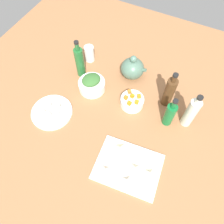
# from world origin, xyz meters

# --- Properties ---
(tabletop) EXTENTS (1.90, 1.90, 0.03)m
(tabletop) POSITION_xyz_m (0.00, 0.00, 0.01)
(tabletop) COLOR #99653F
(tabletop) RESTS_ON ground
(cutting_board) EXTENTS (0.32, 0.26, 0.01)m
(cutting_board) POSITION_xyz_m (0.19, -0.21, 0.03)
(cutting_board) COLOR white
(cutting_board) RESTS_ON tabletop
(plate_tofu) EXTENTS (0.22, 0.22, 0.01)m
(plate_tofu) POSITION_xyz_m (-0.30, -0.12, 0.04)
(plate_tofu) COLOR white
(plate_tofu) RESTS_ON tabletop
(bowl_greens) EXTENTS (0.15, 0.15, 0.06)m
(bowl_greens) POSITION_xyz_m (-0.18, 0.12, 0.06)
(bowl_greens) COLOR white
(bowl_greens) RESTS_ON tabletop
(bowl_carrots) EXTENTS (0.13, 0.13, 0.05)m
(bowl_carrots) POSITION_xyz_m (0.06, 0.12, 0.06)
(bowl_carrots) COLOR white
(bowl_carrots) RESTS_ON tabletop
(teapot) EXTENTS (0.15, 0.13, 0.15)m
(teapot) POSITION_xyz_m (-0.02, 0.31, 0.09)
(teapot) COLOR #4E6F5D
(teapot) RESTS_ON tabletop
(bottle_0) EXTENTS (0.05, 0.05, 0.23)m
(bottle_0) POSITION_xyz_m (0.22, 0.21, 0.13)
(bottle_0) COLOR #4E321A
(bottle_0) RESTS_ON tabletop
(bottle_1) EXTENTS (0.05, 0.05, 0.20)m
(bottle_1) POSITION_xyz_m (0.27, 0.10, 0.11)
(bottle_1) COLOR #156C32
(bottle_1) RESTS_ON tabletop
(bottle_2) EXTENTS (0.05, 0.05, 0.24)m
(bottle_2) POSITION_xyz_m (-0.29, 0.19, 0.13)
(bottle_2) COLOR #22642E
(bottle_2) RESTS_ON tabletop
(bottle_3) EXTENTS (0.05, 0.05, 0.23)m
(bottle_3) POSITION_xyz_m (0.36, 0.14, 0.13)
(bottle_3) COLOR silver
(bottle_3) RESTS_ON tabletop
(drinking_glass_0) EXTENTS (0.06, 0.06, 0.10)m
(drinking_glass_0) POSITION_xyz_m (-0.31, 0.31, 0.08)
(drinking_glass_0) COLOR white
(drinking_glass_0) RESTS_ON tabletop
(carrot_cube_0) EXTENTS (0.02, 0.02, 0.02)m
(carrot_cube_0) POSITION_xyz_m (0.06, 0.13, 0.09)
(carrot_cube_0) COLOR orange
(carrot_cube_0) RESTS_ON bowl_carrots
(carrot_cube_1) EXTENTS (0.02, 0.02, 0.02)m
(carrot_cube_1) POSITION_xyz_m (0.03, 0.11, 0.09)
(carrot_cube_1) COLOR orange
(carrot_cube_1) RESTS_ON bowl_carrots
(carrot_cube_2) EXTENTS (0.02, 0.02, 0.02)m
(carrot_cube_2) POSITION_xyz_m (0.06, 0.08, 0.09)
(carrot_cube_2) COLOR orange
(carrot_cube_2) RESTS_ON bowl_carrots
(carrot_cube_3) EXTENTS (0.02, 0.02, 0.02)m
(carrot_cube_3) POSITION_xyz_m (0.09, 0.11, 0.09)
(carrot_cube_3) COLOR orange
(carrot_cube_3) RESTS_ON bowl_carrots
(carrot_cube_4) EXTENTS (0.02, 0.02, 0.02)m
(carrot_cube_4) POSITION_xyz_m (0.09, 0.14, 0.09)
(carrot_cube_4) COLOR orange
(carrot_cube_4) RESTS_ON bowl_carrots
(carrot_cube_5) EXTENTS (0.03, 0.03, 0.02)m
(carrot_cube_5) POSITION_xyz_m (0.03, 0.15, 0.09)
(carrot_cube_5) COLOR orange
(carrot_cube_5) RESTS_ON bowl_carrots
(chopped_greens_mound) EXTENTS (0.13, 0.14, 0.04)m
(chopped_greens_mound) POSITION_xyz_m (-0.18, 0.12, 0.11)
(chopped_greens_mound) COLOR #37672F
(chopped_greens_mound) RESTS_ON bowl_greens
(tofu_cube_0) EXTENTS (0.02, 0.02, 0.02)m
(tofu_cube_0) POSITION_xyz_m (-0.26, -0.13, 0.05)
(tofu_cube_0) COLOR white
(tofu_cube_0) RESTS_ON plate_tofu
(tofu_cube_1) EXTENTS (0.02, 0.02, 0.02)m
(tofu_cube_1) POSITION_xyz_m (-0.33, -0.15, 0.05)
(tofu_cube_1) COLOR white
(tofu_cube_1) RESTS_ON plate_tofu
(tofu_cube_2) EXTENTS (0.03, 0.03, 0.02)m
(tofu_cube_2) POSITION_xyz_m (-0.32, -0.10, 0.05)
(tofu_cube_2) COLOR silver
(tofu_cube_2) RESTS_ON plate_tofu
(tofu_cube_3) EXTENTS (0.03, 0.03, 0.02)m
(tofu_cube_3) POSITION_xyz_m (-0.28, -0.08, 0.05)
(tofu_cube_3) COLOR white
(tofu_cube_3) RESTS_ON plate_tofu
(tofu_cube_4) EXTENTS (0.03, 0.03, 0.02)m
(tofu_cube_4) POSITION_xyz_m (-0.30, -0.15, 0.05)
(tofu_cube_4) COLOR white
(tofu_cube_4) RESTS_ON plate_tofu
(dumpling_0) EXTENTS (0.06, 0.06, 0.02)m
(dumpling_0) POSITION_xyz_m (0.22, -0.20, 0.05)
(dumpling_0) COLOR beige
(dumpling_0) RESTS_ON cutting_board
(dumpling_1) EXTENTS (0.06, 0.07, 0.02)m
(dumpling_1) POSITION_xyz_m (0.12, -0.15, 0.05)
(dumpling_1) COLOR beige
(dumpling_1) RESTS_ON cutting_board
(dumpling_2) EXTENTS (0.04, 0.05, 0.02)m
(dumpling_2) POSITION_xyz_m (0.21, -0.27, 0.05)
(dumpling_2) COLOR beige
(dumpling_2) RESTS_ON cutting_board
(dumpling_3) EXTENTS (0.05, 0.05, 0.02)m
(dumpling_3) POSITION_xyz_m (0.29, -0.20, 0.05)
(dumpling_3) COLOR beige
(dumpling_3) RESTS_ON cutting_board
(dumpling_4) EXTENTS (0.05, 0.05, 0.02)m
(dumpling_4) POSITION_xyz_m (0.10, -0.27, 0.05)
(dumpling_4) COLOR beige
(dumpling_4) RESTS_ON cutting_board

